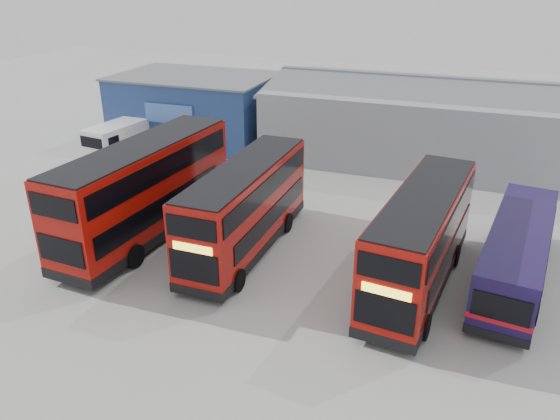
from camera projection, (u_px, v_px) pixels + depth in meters
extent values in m
plane|color=gray|center=(281.00, 275.00, 25.13)|extent=(120.00, 120.00, 0.00)
cube|color=navy|center=(196.00, 108.00, 43.94)|extent=(12.00, 8.00, 5.00)
cube|color=slate|center=(194.00, 76.00, 42.89)|extent=(12.30, 8.30, 0.15)
cube|color=#4471C2|center=(169.00, 114.00, 40.23)|extent=(3.96, 0.15, 1.40)
cube|color=gray|center=(485.00, 128.00, 38.64)|extent=(30.00, 12.00, 5.00)
cube|color=slate|center=(490.00, 97.00, 35.12)|extent=(30.50, 6.33, 1.29)
cube|color=slate|center=(492.00, 81.00, 39.90)|extent=(30.50, 6.33, 1.29)
cube|color=#9D0E08|center=(145.00, 189.00, 27.67)|extent=(3.59, 11.92, 4.53)
cube|color=black|center=(149.00, 225.00, 28.51)|extent=(3.64, 11.96, 0.50)
cube|color=black|center=(164.00, 206.00, 26.98)|extent=(0.73, 9.94, 1.06)
cube|color=black|center=(118.00, 197.00, 28.05)|extent=(0.73, 9.94, 1.06)
cube|color=black|center=(166.00, 167.00, 26.57)|extent=(0.81, 11.06, 1.06)
cube|color=black|center=(120.00, 160.00, 27.64)|extent=(0.81, 11.06, 1.06)
cube|color=black|center=(207.00, 165.00, 32.84)|extent=(2.52, 0.23, 1.51)
cube|color=black|center=(205.00, 133.00, 32.01)|extent=(2.52, 0.23, 1.06)
cube|color=#FFF935|center=(206.00, 149.00, 32.43)|extent=(2.01, 0.18, 0.39)
cube|color=black|center=(61.00, 251.00, 23.04)|extent=(2.46, 0.22, 1.23)
cube|color=black|center=(53.00, 207.00, 22.21)|extent=(2.46, 0.22, 1.01)
cube|color=black|center=(141.00, 146.00, 26.73)|extent=(3.41, 11.74, 0.11)
cylinder|color=black|center=(212.00, 202.00, 31.41)|extent=(0.44, 1.19, 1.16)
cylinder|color=black|center=(173.00, 194.00, 32.42)|extent=(0.44, 1.19, 1.16)
cylinder|color=black|center=(134.00, 256.00, 25.56)|extent=(0.44, 1.19, 1.16)
cylinder|color=black|center=(90.00, 245.00, 26.57)|extent=(0.44, 1.19, 1.16)
cube|color=#9D0E08|center=(246.00, 206.00, 26.44)|extent=(2.54, 10.40, 4.01)
cube|color=black|center=(247.00, 239.00, 27.18)|extent=(2.58, 10.44, 0.45)
cube|color=black|center=(226.00, 208.00, 27.38)|extent=(0.10, 8.80, 0.94)
cube|color=black|center=(273.00, 216.00, 26.57)|extent=(0.10, 8.80, 0.94)
cube|color=black|center=(221.00, 180.00, 26.35)|extent=(0.11, 9.79, 0.94)
cube|color=black|center=(270.00, 187.00, 25.54)|extent=(0.11, 9.79, 0.94)
cube|color=black|center=(194.00, 267.00, 22.23)|extent=(2.23, 0.06, 1.34)
cube|color=black|center=(191.00, 228.00, 21.50)|extent=(2.23, 0.06, 0.94)
cube|color=#FFF935|center=(192.00, 248.00, 21.86)|extent=(1.78, 0.05, 0.35)
cube|color=black|center=(283.00, 181.00, 31.12)|extent=(2.18, 0.06, 1.09)
cube|color=black|center=(283.00, 151.00, 30.39)|extent=(2.18, 0.06, 0.89)
cube|color=black|center=(245.00, 167.00, 25.61)|extent=(2.39, 10.25, 0.10)
cylinder|color=black|center=(190.00, 270.00, 24.50)|extent=(0.32, 1.03, 1.03)
cylinder|color=black|center=(238.00, 280.00, 23.74)|extent=(0.32, 1.03, 1.03)
cylinder|color=black|center=(246.00, 216.00, 29.81)|extent=(0.32, 1.03, 1.03)
cylinder|color=black|center=(287.00, 222.00, 29.05)|extent=(0.32, 1.03, 1.03)
cube|color=#9D0E08|center=(421.00, 238.00, 23.34)|extent=(3.60, 10.61, 4.01)
cube|color=black|center=(417.00, 275.00, 24.09)|extent=(3.64, 10.66, 0.45)
cube|color=black|center=(394.00, 238.00, 24.37)|extent=(1.01, 8.77, 0.94)
cube|color=black|center=(451.00, 250.00, 23.34)|extent=(1.01, 8.77, 0.94)
cube|color=black|center=(395.00, 207.00, 23.36)|extent=(1.12, 9.76, 0.94)
cube|color=black|center=(455.00, 218.00, 22.33)|extent=(1.12, 9.76, 0.94)
cube|color=black|center=(384.00, 313.00, 19.32)|extent=(2.22, 0.29, 1.34)
cube|color=black|center=(388.00, 269.00, 18.59)|extent=(2.22, 0.29, 0.94)
cube|color=#FFF935|center=(386.00, 292.00, 18.95)|extent=(1.78, 0.23, 0.35)
cube|color=black|center=(444.00, 206.00, 27.83)|extent=(2.17, 0.29, 1.09)
cube|color=black|center=(449.00, 174.00, 27.10)|extent=(2.17, 0.29, 0.89)
cube|color=black|center=(426.00, 195.00, 22.51)|extent=(3.43, 10.45, 0.10)
cylinder|color=black|center=(364.00, 311.00, 21.64)|extent=(0.43, 1.06, 1.03)
cylinder|color=black|center=(424.00, 327.00, 20.67)|extent=(0.43, 1.06, 1.03)
cylinder|color=black|center=(406.00, 245.00, 26.72)|extent=(0.43, 1.06, 1.03)
cylinder|color=black|center=(455.00, 255.00, 25.75)|extent=(0.43, 1.06, 1.03)
cube|color=#130E3F|center=(517.00, 252.00, 23.88)|extent=(3.67, 10.52, 2.48)
cube|color=black|center=(513.00, 273.00, 24.32)|extent=(3.71, 10.56, 0.37)
cube|color=red|center=(515.00, 261.00, 24.07)|extent=(3.70, 10.55, 0.23)
cube|color=black|center=(548.00, 253.00, 22.99)|extent=(1.17, 8.55, 0.89)
cube|color=black|center=(489.00, 240.00, 24.00)|extent=(1.17, 8.55, 0.89)
cube|color=black|center=(530.00, 206.00, 27.98)|extent=(2.10, 0.32, 1.22)
cube|color=black|center=(501.00, 309.00, 19.65)|extent=(2.05, 0.32, 1.03)
cylinder|color=black|center=(546.00, 245.00, 26.79)|extent=(0.42, 1.01, 0.97)
cylinder|color=black|center=(498.00, 235.00, 27.75)|extent=(0.42, 1.01, 0.97)
cylinder|color=black|center=(534.00, 314.00, 21.51)|extent=(0.42, 1.01, 0.97)
cylinder|color=black|center=(475.00, 299.00, 22.47)|extent=(0.42, 1.01, 0.97)
cube|color=white|center=(120.00, 137.00, 40.40)|extent=(2.90, 5.76, 2.10)
cube|color=black|center=(91.00, 143.00, 38.02)|extent=(1.98, 0.31, 0.77)
cube|color=black|center=(90.00, 137.00, 39.32)|extent=(0.18, 0.99, 0.66)
cube|color=black|center=(114.00, 141.00, 38.36)|extent=(0.18, 0.99, 0.66)
cylinder|color=black|center=(92.00, 155.00, 39.74)|extent=(0.37, 0.82, 0.80)
cylinder|color=black|center=(114.00, 159.00, 38.84)|extent=(0.37, 0.82, 0.80)
cylinder|color=black|center=(128.00, 141.00, 42.77)|extent=(0.37, 0.82, 0.80)
cylinder|color=black|center=(149.00, 145.00, 41.87)|extent=(0.37, 0.82, 0.80)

